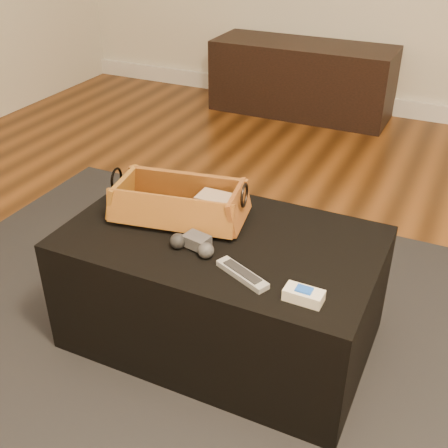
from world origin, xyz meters
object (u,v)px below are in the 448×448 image
at_px(wicker_basket, 179,204).
at_px(silver_remote, 242,274).
at_px(ottoman, 221,288).
at_px(tv_remote, 172,212).
at_px(media_cabinet, 302,79).
at_px(game_controller, 194,244).
at_px(cream_gadget, 304,295).

bearing_deg(wicker_basket, silver_remote, -33.84).
distance_m(ottoman, wicker_basket, 0.32).
bearing_deg(wicker_basket, tv_remote, -133.04).
relative_size(media_cabinet, wicker_basket, 2.60).
xyz_separation_m(ottoman, silver_remote, (0.15, -0.17, 0.22)).
height_order(media_cabinet, silver_remote, media_cabinet).
bearing_deg(ottoman, silver_remote, -49.03).
xyz_separation_m(game_controller, cream_gadget, (0.38, -0.09, -0.01)).
xyz_separation_m(media_cabinet, silver_remote, (0.66, -2.54, 0.20)).
relative_size(ottoman, game_controller, 6.46).
bearing_deg(silver_remote, tv_remote, 150.13).
distance_m(media_cabinet, ottoman, 2.42).
bearing_deg(wicker_basket, cream_gadget, -25.33).
bearing_deg(ottoman, wicker_basket, 165.51).
relative_size(tv_remote, wicker_basket, 0.49).
relative_size(media_cabinet, ottoman, 1.24).
distance_m(ottoman, game_controller, 0.26).
distance_m(wicker_basket, game_controller, 0.21).
xyz_separation_m(tv_remote, cream_gadget, (0.53, -0.22, -0.01)).
bearing_deg(silver_remote, cream_gadget, -7.92).
bearing_deg(wicker_basket, media_cabinet, 98.26).
relative_size(media_cabinet, tv_remote, 5.30).
height_order(ottoman, game_controller, game_controller).
bearing_deg(tv_remote, silver_remote, -45.95).
bearing_deg(cream_gadget, tv_remote, 157.29).
height_order(tv_remote, game_controller, game_controller).
height_order(ottoman, silver_remote, silver_remote).
distance_m(ottoman, silver_remote, 0.32).
height_order(media_cabinet, ottoman, media_cabinet).
xyz_separation_m(media_cabinet, cream_gadget, (0.85, -2.57, 0.21)).
relative_size(media_cabinet, cream_gadget, 11.58).
bearing_deg(wicker_basket, ottoman, -14.49).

